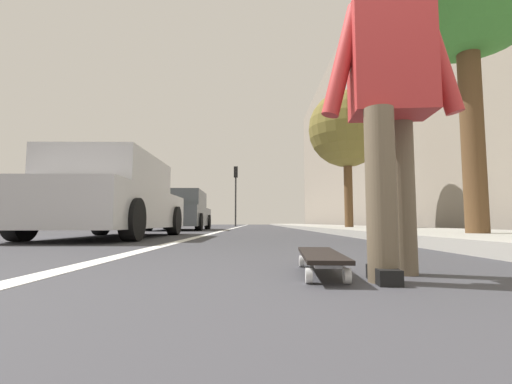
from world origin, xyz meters
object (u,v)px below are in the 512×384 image
(skateboard, at_px, (321,256))
(parked_car_mid, at_px, (181,212))
(parked_car_near, at_px, (113,199))
(traffic_light, at_px, (236,185))
(skater_person, at_px, (390,94))
(street_tree_mid, at_px, (347,130))

(skateboard, bearing_deg, parked_car_mid, 15.56)
(parked_car_near, bearing_deg, traffic_light, -3.37)
(skater_person, relative_size, parked_car_mid, 0.36)
(skater_person, relative_size, traffic_light, 0.37)
(parked_car_near, bearing_deg, skater_person, -144.92)
(skater_person, bearing_deg, parked_car_mid, 16.94)
(skateboard, relative_size, parked_car_mid, 0.19)
(skater_person, relative_size, parked_car_near, 0.37)
(parked_car_mid, distance_m, traffic_light, 12.71)
(parked_car_near, xyz_separation_m, traffic_light, (19.28, -1.14, 2.32))
(skateboard, xyz_separation_m, parked_car_mid, (11.47, 3.19, 0.60))
(skateboard, distance_m, traffic_light, 24.14)
(parked_car_mid, height_order, traffic_light, traffic_light)
(skater_person, xyz_separation_m, parked_car_mid, (11.62, 3.54, -0.24))
(parked_car_near, distance_m, traffic_light, 19.46)
(skater_person, height_order, parked_car_mid, skater_person)
(skater_person, distance_m, parked_car_near, 5.82)
(skater_person, distance_m, parked_car_mid, 12.15)
(parked_car_near, bearing_deg, parked_car_mid, 1.66)
(traffic_light, bearing_deg, parked_car_near, 176.63)
(street_tree_mid, bearing_deg, parked_car_mid, 70.96)
(street_tree_mid, bearing_deg, parked_car_near, 130.75)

